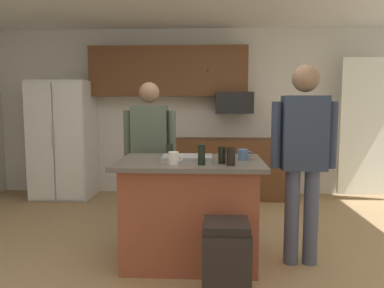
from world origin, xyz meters
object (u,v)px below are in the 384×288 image
(microwave_over_range, at_px, (234,103))
(mug_blue_stoneware, at_px, (243,155))
(glass_pilsner, at_px, (231,157))
(kitchen_island, at_px, (190,210))
(trash_bin, at_px, (226,263))
(glass_stout_tall, at_px, (201,155))
(glass_short_whisky, at_px, (169,150))
(tumbler_amber, at_px, (222,155))
(refrigerator, at_px, (64,140))
(serving_tray, at_px, (187,158))
(person_host_foreground, at_px, (303,150))
(mug_ceramic_white, at_px, (174,158))
(person_guest_right, at_px, (150,148))

(microwave_over_range, xyz_separation_m, mug_blue_stoneware, (-0.06, -2.37, -0.46))
(glass_pilsner, bearing_deg, kitchen_island, 142.40)
(mug_blue_stoneware, distance_m, trash_bin, 1.03)
(mug_blue_stoneware, distance_m, glass_stout_tall, 0.46)
(mug_blue_stoneware, height_order, trash_bin, mug_blue_stoneware)
(glass_short_whisky, height_order, glass_pilsner, glass_pilsner)
(glass_pilsner, distance_m, glass_stout_tall, 0.24)
(tumbler_amber, bearing_deg, kitchen_island, 148.01)
(trash_bin, bearing_deg, refrigerator, 128.20)
(glass_pilsner, height_order, serving_tray, glass_pilsner)
(refrigerator, xyz_separation_m, glass_stout_tall, (2.18, -2.53, 0.13))
(person_host_foreground, bearing_deg, serving_tray, 0.13)
(microwave_over_range, height_order, kitchen_island, microwave_over_range)
(glass_pilsner, distance_m, mug_ceramic_white, 0.47)
(glass_short_whisky, relative_size, mug_ceramic_white, 0.92)
(glass_pilsner, bearing_deg, trash_bin, -96.31)
(kitchen_island, distance_m, glass_stout_tall, 0.61)
(person_host_foreground, distance_m, person_guest_right, 1.63)
(refrigerator, relative_size, serving_tray, 4.04)
(person_host_foreground, bearing_deg, glass_short_whisky, -9.38)
(mug_blue_stoneware, xyz_separation_m, tumbler_amber, (-0.19, -0.21, 0.02))
(person_guest_right, bearing_deg, glass_short_whisky, -5.99)
(microwave_over_range, bearing_deg, person_guest_right, -120.45)
(glass_pilsner, bearing_deg, glass_stout_tall, 175.02)
(glass_stout_tall, bearing_deg, microwave_over_range, 80.97)
(glass_pilsner, distance_m, serving_tray, 0.46)
(mug_ceramic_white, height_order, glass_stout_tall, glass_stout_tall)
(refrigerator, height_order, trash_bin, refrigerator)
(mug_ceramic_white, bearing_deg, glass_stout_tall, -2.53)
(mug_blue_stoneware, relative_size, glass_stout_tall, 0.78)
(tumbler_amber, bearing_deg, mug_blue_stoneware, 46.75)
(person_host_foreground, bearing_deg, mug_blue_stoneware, -3.92)
(mug_blue_stoneware, xyz_separation_m, serving_tray, (-0.50, -0.04, -0.03))
(glass_short_whisky, relative_size, glass_pilsner, 0.82)
(refrigerator, distance_m, mug_blue_stoneware, 3.40)
(glass_short_whisky, bearing_deg, mug_blue_stoneware, -13.79)
(kitchen_island, distance_m, trash_bin, 0.80)
(tumbler_amber, relative_size, serving_tray, 0.32)
(glass_stout_tall, bearing_deg, kitchen_island, 113.31)
(microwave_over_range, height_order, person_guest_right, person_guest_right)
(refrigerator, bearing_deg, glass_pilsner, -46.57)
(person_host_foreground, height_order, person_guest_right, person_host_foreground)
(refrigerator, bearing_deg, tumbler_amber, -46.33)
(kitchen_island, relative_size, serving_tray, 2.94)
(refrigerator, xyz_separation_m, trash_bin, (2.37, -3.01, -0.59))
(mug_blue_stoneware, xyz_separation_m, glass_stout_tall, (-0.37, -0.28, 0.04))
(microwave_over_range, height_order, tumbler_amber, microwave_over_range)
(kitchen_island, height_order, glass_stout_tall, glass_stout_tall)
(person_guest_right, xyz_separation_m, mug_blue_stoneware, (0.95, -0.66, 0.03))
(kitchen_island, bearing_deg, microwave_over_range, 77.63)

